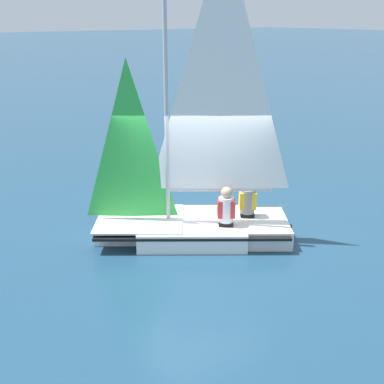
{
  "coord_description": "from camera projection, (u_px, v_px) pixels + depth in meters",
  "views": [
    {
      "loc": [
        -7.25,
        5.21,
        4.26
      ],
      "look_at": [
        0.0,
        0.0,
        0.97
      ],
      "focal_mm": 45.0,
      "sensor_mm": 36.0,
      "label": 1
    }
  ],
  "objects": [
    {
      "name": "sailor_helm",
      "position": [
        226.0,
        213.0,
        9.41
      ],
      "size": [
        0.42,
        0.43,
        1.16
      ],
      "rotation": [
        0.0,
        0.0,
        0.95
      ],
      "color": "black",
      "rests_on": "ground_plane"
    },
    {
      "name": "ground_plane",
      "position": [
        192.0,
        236.0,
        9.85
      ],
      "size": [
        260.0,
        260.0,
        0.0
      ],
      "primitive_type": "plane",
      "color": "navy"
    },
    {
      "name": "sailboat_main",
      "position": [
        194.0,
        199.0,
        9.57
      ],
      "size": [
        3.49,
        3.99,
        5.8
      ],
      "rotation": [
        0.0,
        0.0,
        0.95
      ],
      "color": "white",
      "rests_on": "ground_plane"
    },
    {
      "name": "sailor_crew",
      "position": [
        247.0,
        205.0,
        9.83
      ],
      "size": [
        0.42,
        0.43,
        1.16
      ],
      "rotation": [
        0.0,
        0.0,
        0.95
      ],
      "color": "black",
      "rests_on": "ground_plane"
    }
  ]
}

